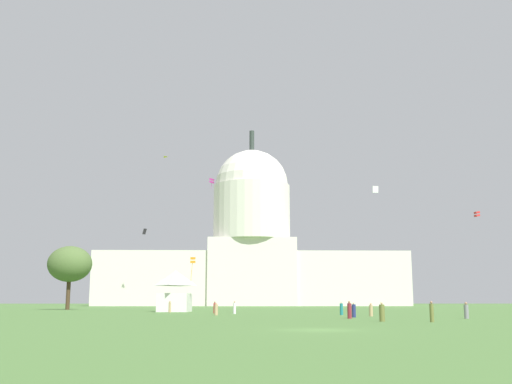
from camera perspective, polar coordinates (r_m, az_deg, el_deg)
ground_plane at (r=37.69m, az=5.95°, el=-12.73°), size 800.00×800.00×0.00m
capitol_building at (r=224.89m, az=-0.41°, el=-5.29°), size 112.02×28.39×65.59m
event_tent at (r=101.80m, az=-7.60°, el=-9.16°), size 5.43×7.53×6.67m
tree_west_far at (r=130.67m, az=-17.04°, el=-6.48°), size 9.92×8.51×12.83m
person_navy_mid_center at (r=66.65m, az=9.15°, el=-10.91°), size 0.49×0.49×1.58m
person_olive_mid_left at (r=53.11m, az=16.13°, el=-10.78°), size 0.42×0.42×1.71m
person_tan_back_right at (r=95.11m, az=-8.08°, el=-10.62°), size 0.43×0.43×1.77m
person_tan_front_right at (r=76.05m, az=-3.76°, el=-10.94°), size 0.53×0.53×1.52m
person_red_back_left at (r=88.49m, az=-3.89°, el=-10.77°), size 0.50×0.50×1.66m
person_grey_back_center at (r=64.73m, az=19.10°, el=-10.50°), size 0.49×0.49×1.62m
person_white_near_tree_west at (r=83.94m, az=-2.03°, el=-10.81°), size 0.51×0.51×1.71m
person_teal_mid_right at (r=77.75m, az=8.00°, el=-10.80°), size 0.46×0.46×1.63m
person_olive_front_center at (r=53.81m, az=11.72°, el=-11.00°), size 0.64×0.64×1.65m
person_tan_lawn_far_left at (r=71.51m, az=10.72°, el=-10.84°), size 0.57×0.57×1.50m
person_maroon_edge_east at (r=62.14m, az=8.75°, el=-10.91°), size 0.58×0.58×1.74m
kite_white_low at (r=84.54m, az=11.13°, el=0.24°), size 0.81×0.19×0.94m
kite_yellow_high at (r=188.33m, az=-8.63°, el=3.24°), size 1.67×1.65×0.43m
kite_black_low at (r=137.64m, az=-10.40°, el=-3.66°), size 0.94×0.61×1.42m
kite_magenta_mid at (r=168.41m, az=-4.16°, el=1.05°), size 1.46×1.40×2.99m
kite_orange_low at (r=100.62m, az=-5.93°, el=-6.39°), size 0.88×0.89×3.91m
kite_red_low at (r=114.16m, az=19.99°, el=-1.96°), size 0.96×0.92×1.01m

